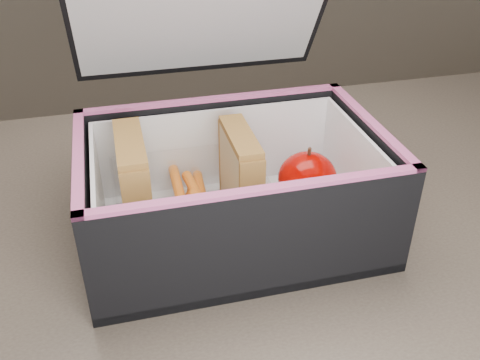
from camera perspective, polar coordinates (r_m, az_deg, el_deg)
The scene contains 8 objects.
kitchen_table at distance 0.67m, azimuth 5.13°, elevation -12.15°, with size 1.20×0.80×0.75m.
lunch_bag at distance 0.58m, azimuth -0.85°, elevation -0.00°, with size 0.32×0.32×0.30m.
plastic_tub at distance 0.59m, azimuth -5.37°, elevation -2.06°, with size 0.16×0.11×0.07m, color white, non-canonical shape.
sandwich_left at distance 0.57m, azimuth -11.16°, elevation -0.72°, with size 0.03×0.10×0.11m.
sandwich_right at distance 0.59m, azimuth 0.05°, elevation 0.46°, with size 0.03×0.09×0.11m.
carrot_sticks at distance 0.60m, azimuth -4.97°, elevation -3.29°, with size 0.05×0.15×0.03m.
paper_napkin at distance 0.63m, azimuth 6.84°, elevation -2.65°, with size 0.07×0.08×0.01m, color white.
red_apple at distance 0.62m, azimuth 7.19°, elevation 0.14°, with size 0.08×0.08×0.07m.
Camera 1 is at (-0.17, -0.45, 1.13)m, focal length 40.00 mm.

